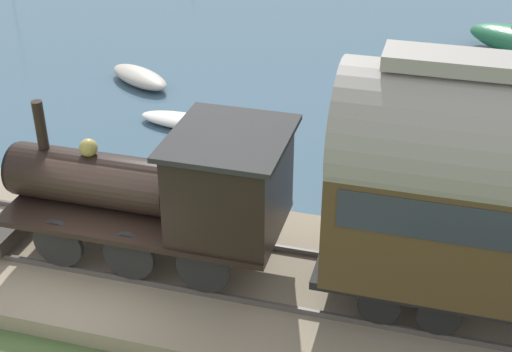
% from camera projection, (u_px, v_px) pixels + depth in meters
% --- Properties ---
extents(ground_plane, '(200.00, 200.00, 0.00)m').
position_uv_depth(ground_plane, '(97.00, 300.00, 13.97)').
color(ground_plane, '#476033').
extents(rail_embankment, '(4.85, 56.00, 0.48)m').
position_uv_depth(rail_embankment, '(122.00, 258.00, 14.87)').
color(rail_embankment, gray).
rests_on(rail_embankment, ground).
extents(steam_locomotive, '(2.40, 6.03, 3.09)m').
position_uv_depth(steam_locomotive, '(172.00, 186.00, 13.62)').
color(steam_locomotive, black).
rests_on(steam_locomotive, rail_embankment).
extents(rowboat_far_out, '(1.16, 2.88, 0.33)m').
position_uv_depth(rowboat_far_out, '(185.00, 121.00, 20.60)').
color(rowboat_far_out, silver).
rests_on(rowboat_far_out, harbor_water).
extents(rowboat_near_shore, '(2.23, 2.77, 0.47)m').
position_uv_depth(rowboat_near_shore, '(140.00, 77.00, 23.34)').
color(rowboat_near_shore, '#B7B2A3').
rests_on(rowboat_near_shore, harbor_water).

